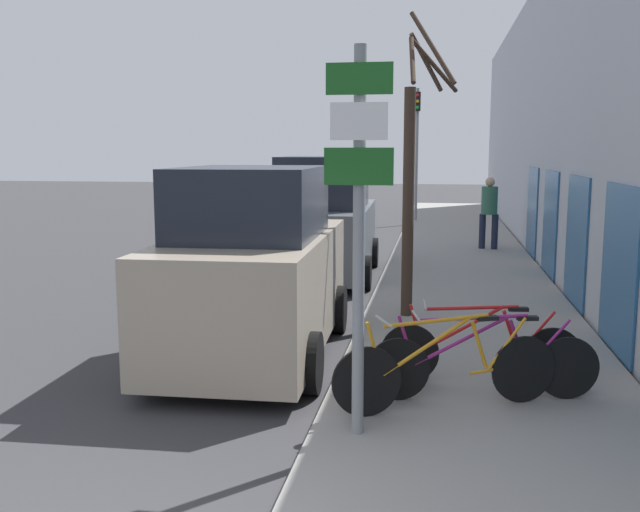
{
  "coord_description": "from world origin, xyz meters",
  "views": [
    {
      "loc": [
        2.07,
        -3.17,
        2.59
      ],
      "look_at": [
        0.66,
        5.32,
        1.3
      ],
      "focal_mm": 40.0,
      "sensor_mm": 36.0,
      "label": 1
    }
  ],
  "objects_px": {
    "bicycle_1": "(483,363)",
    "traffic_light": "(417,136)",
    "bicycle_2": "(481,350)",
    "parked_car_1": "(324,224)",
    "pedestrian_near": "(489,208)",
    "street_tree": "(412,179)",
    "parked_car_0": "(254,272)",
    "signpost": "(359,222)",
    "bicycle_0": "(447,369)"
  },
  "relations": [
    {
      "from": "bicycle_0",
      "to": "parked_car_1",
      "type": "relative_size",
      "value": 0.47
    },
    {
      "from": "bicycle_2",
      "to": "street_tree",
      "type": "height_order",
      "value": "street_tree"
    },
    {
      "from": "bicycle_0",
      "to": "pedestrian_near",
      "type": "bearing_deg",
      "value": -28.6
    },
    {
      "from": "street_tree",
      "to": "bicycle_1",
      "type": "bearing_deg",
      "value": -76.21
    },
    {
      "from": "bicycle_2",
      "to": "parked_car_1",
      "type": "bearing_deg",
      "value": 17.81
    },
    {
      "from": "signpost",
      "to": "traffic_light",
      "type": "bearing_deg",
      "value": 90.41
    },
    {
      "from": "bicycle_0",
      "to": "street_tree",
      "type": "relative_size",
      "value": 0.48
    },
    {
      "from": "bicycle_0",
      "to": "bicycle_2",
      "type": "xyz_separation_m",
      "value": [
        0.35,
        0.81,
        -0.02
      ]
    },
    {
      "from": "bicycle_1",
      "to": "traffic_light",
      "type": "relative_size",
      "value": 0.5
    },
    {
      "from": "street_tree",
      "to": "traffic_light",
      "type": "relative_size",
      "value": 0.97
    },
    {
      "from": "street_tree",
      "to": "pedestrian_near",
      "type": "bearing_deg",
      "value": 77.79
    },
    {
      "from": "signpost",
      "to": "parked_car_1",
      "type": "relative_size",
      "value": 0.75
    },
    {
      "from": "bicycle_1",
      "to": "street_tree",
      "type": "height_order",
      "value": "street_tree"
    },
    {
      "from": "bicycle_1",
      "to": "pedestrian_near",
      "type": "height_order",
      "value": "pedestrian_near"
    },
    {
      "from": "signpost",
      "to": "street_tree",
      "type": "height_order",
      "value": "street_tree"
    },
    {
      "from": "parked_car_1",
      "to": "bicycle_2",
      "type": "bearing_deg",
      "value": -70.19
    },
    {
      "from": "bicycle_0",
      "to": "parked_car_1",
      "type": "xyz_separation_m",
      "value": [
        -2.4,
        7.64,
        0.56
      ]
    },
    {
      "from": "bicycle_0",
      "to": "pedestrian_near",
      "type": "distance_m",
      "value": 11.46
    },
    {
      "from": "street_tree",
      "to": "traffic_light",
      "type": "bearing_deg",
      "value": 91.55
    },
    {
      "from": "pedestrian_near",
      "to": "street_tree",
      "type": "height_order",
      "value": "street_tree"
    },
    {
      "from": "signpost",
      "to": "parked_car_1",
      "type": "distance_m",
      "value": 8.56
    },
    {
      "from": "bicycle_1",
      "to": "parked_car_0",
      "type": "height_order",
      "value": "parked_car_0"
    },
    {
      "from": "parked_car_1",
      "to": "street_tree",
      "type": "height_order",
      "value": "street_tree"
    },
    {
      "from": "parked_car_1",
      "to": "street_tree",
      "type": "distance_m",
      "value": 4.37
    },
    {
      "from": "street_tree",
      "to": "traffic_light",
      "type": "height_order",
      "value": "traffic_light"
    },
    {
      "from": "bicycle_0",
      "to": "parked_car_0",
      "type": "bearing_deg",
      "value": 28.59
    },
    {
      "from": "bicycle_0",
      "to": "parked_car_1",
      "type": "bearing_deg",
      "value": -5.55
    },
    {
      "from": "bicycle_1",
      "to": "pedestrian_near",
      "type": "bearing_deg",
      "value": -14.62
    },
    {
      "from": "bicycle_1",
      "to": "traffic_light",
      "type": "distance_m",
      "value": 18.2
    },
    {
      "from": "bicycle_2",
      "to": "traffic_light",
      "type": "relative_size",
      "value": 0.47
    },
    {
      "from": "bicycle_1",
      "to": "pedestrian_near",
      "type": "relative_size",
      "value": 1.28
    },
    {
      "from": "pedestrian_near",
      "to": "street_tree",
      "type": "distance_m",
      "value": 7.77
    },
    {
      "from": "signpost",
      "to": "bicycle_2",
      "type": "xyz_separation_m",
      "value": [
        1.12,
        1.53,
        -1.48
      ]
    },
    {
      "from": "signpost",
      "to": "traffic_light",
      "type": "xyz_separation_m",
      "value": [
        -0.13,
        19.03,
        1.04
      ]
    },
    {
      "from": "bicycle_1",
      "to": "signpost",
      "type": "bearing_deg",
      "value": 122.37
    },
    {
      "from": "street_tree",
      "to": "parked_car_1",
      "type": "bearing_deg",
      "value": 116.47
    },
    {
      "from": "bicycle_0",
      "to": "traffic_light",
      "type": "xyz_separation_m",
      "value": [
        -0.91,
        18.31,
        2.5
      ]
    },
    {
      "from": "parked_car_0",
      "to": "parked_car_1",
      "type": "distance_m",
      "value": 5.77
    },
    {
      "from": "street_tree",
      "to": "bicycle_2",
      "type": "bearing_deg",
      "value": -74.04
    },
    {
      "from": "bicycle_0",
      "to": "traffic_light",
      "type": "bearing_deg",
      "value": -20.17
    },
    {
      "from": "parked_car_0",
      "to": "bicycle_0",
      "type": "bearing_deg",
      "value": -40.03
    },
    {
      "from": "bicycle_0",
      "to": "bicycle_2",
      "type": "relative_size",
      "value": 1.0
    },
    {
      "from": "parked_car_0",
      "to": "parked_car_1",
      "type": "xyz_separation_m",
      "value": [
        -0.04,
        5.77,
        0.01
      ]
    },
    {
      "from": "parked_car_0",
      "to": "street_tree",
      "type": "xyz_separation_m",
      "value": [
        1.84,
        1.98,
        1.09
      ]
    },
    {
      "from": "signpost",
      "to": "bicycle_0",
      "type": "height_order",
      "value": "signpost"
    },
    {
      "from": "parked_car_0",
      "to": "pedestrian_near",
      "type": "relative_size",
      "value": 2.4
    },
    {
      "from": "signpost",
      "to": "street_tree",
      "type": "xyz_separation_m",
      "value": [
        0.26,
        4.57,
        0.18
      ]
    },
    {
      "from": "bicycle_0",
      "to": "street_tree",
      "type": "bearing_deg",
      "value": -15.39
    },
    {
      "from": "pedestrian_near",
      "to": "street_tree",
      "type": "relative_size",
      "value": 0.41
    },
    {
      "from": "bicycle_1",
      "to": "bicycle_0",
      "type": "bearing_deg",
      "value": 122.31
    }
  ]
}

